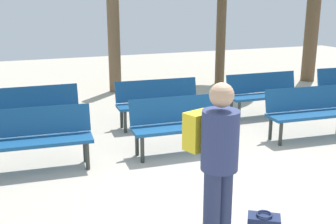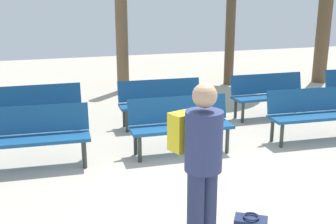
{
  "view_description": "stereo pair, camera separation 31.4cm",
  "coord_description": "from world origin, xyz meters",
  "px_view_note": "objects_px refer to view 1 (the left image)",
  "views": [
    {
      "loc": [
        -2.42,
        -4.01,
        2.33
      ],
      "look_at": [
        0.0,
        2.03,
        0.55
      ],
      "focal_mm": 43.85,
      "sensor_mm": 36.0,
      "label": 1
    },
    {
      "loc": [
        -2.13,
        -4.12,
        2.33
      ],
      "look_at": [
        0.0,
        2.03,
        0.55
      ],
      "focal_mm": 43.85,
      "sensor_mm": 36.0,
      "label": 2
    }
  ],
  "objects_px": {
    "bench_r0_c3": "(310,109)",
    "visitor_with_backpack": "(217,159)",
    "bench_r1_c3": "(264,92)",
    "tree_0": "(114,41)",
    "bench_r0_c1": "(34,135)",
    "bench_r0_c2": "(181,121)",
    "bench_r1_c2": "(158,100)",
    "tree_1": "(311,31)",
    "bench_r1_c1": "(33,109)"
  },
  "relations": [
    {
      "from": "bench_r0_c3",
      "to": "visitor_with_backpack",
      "type": "xyz_separation_m",
      "value": [
        -3.12,
        -2.38,
        0.43
      ]
    },
    {
      "from": "bench_r1_c3",
      "to": "visitor_with_backpack",
      "type": "xyz_separation_m",
      "value": [
        -3.21,
        -3.87,
        0.43
      ]
    },
    {
      "from": "bench_r1_c3",
      "to": "tree_0",
      "type": "distance_m",
      "value": 4.17
    },
    {
      "from": "bench_r0_c3",
      "to": "tree_0",
      "type": "relative_size",
      "value": 0.62
    },
    {
      "from": "tree_0",
      "to": "visitor_with_backpack",
      "type": "distance_m",
      "value": 7.35
    },
    {
      "from": "bench_r0_c3",
      "to": "bench_r1_c3",
      "type": "height_order",
      "value": "same"
    },
    {
      "from": "bench_r0_c1",
      "to": "visitor_with_backpack",
      "type": "xyz_separation_m",
      "value": [
        1.43,
        -2.68,
        0.43
      ]
    },
    {
      "from": "bench_r0_c2",
      "to": "bench_r0_c3",
      "type": "bearing_deg",
      "value": -0.51
    },
    {
      "from": "tree_0",
      "to": "visitor_with_backpack",
      "type": "relative_size",
      "value": 1.6
    },
    {
      "from": "bench_r0_c2",
      "to": "visitor_with_backpack",
      "type": "bearing_deg",
      "value": -103.45
    },
    {
      "from": "bench_r1_c3",
      "to": "tree_0",
      "type": "relative_size",
      "value": 0.61
    },
    {
      "from": "bench_r0_c2",
      "to": "tree_0",
      "type": "xyz_separation_m",
      "value": [
        0.18,
        4.74,
        0.81
      ]
    },
    {
      "from": "bench_r0_c1",
      "to": "bench_r1_c2",
      "type": "xyz_separation_m",
      "value": [
        2.36,
        1.32,
        0.0
      ]
    },
    {
      "from": "bench_r0_c3",
      "to": "bench_r1_c3",
      "type": "relative_size",
      "value": 1.01
    },
    {
      "from": "bench_r0_c1",
      "to": "bench_r1_c2",
      "type": "bearing_deg",
      "value": 33.98
    },
    {
      "from": "bench_r1_c2",
      "to": "tree_1",
      "type": "height_order",
      "value": "tree_1"
    },
    {
      "from": "bench_r0_c1",
      "to": "tree_1",
      "type": "bearing_deg",
      "value": 30.68
    },
    {
      "from": "tree_0",
      "to": "bench_r1_c2",
      "type": "bearing_deg",
      "value": -90.34
    },
    {
      "from": "bench_r0_c2",
      "to": "bench_r1_c1",
      "type": "relative_size",
      "value": 1.01
    },
    {
      "from": "bench_r0_c1",
      "to": "tree_1",
      "type": "relative_size",
      "value": 0.56
    },
    {
      "from": "bench_r0_c2",
      "to": "bench_r1_c1",
      "type": "distance_m",
      "value": 2.68
    },
    {
      "from": "bench_r1_c3",
      "to": "bench_r0_c1",
      "type": "bearing_deg",
      "value": -163.65
    },
    {
      "from": "bench_r0_c1",
      "to": "tree_0",
      "type": "relative_size",
      "value": 0.62
    },
    {
      "from": "bench_r0_c1",
      "to": "bench_r0_c3",
      "type": "bearing_deg",
      "value": 0.95
    },
    {
      "from": "tree_0",
      "to": "visitor_with_backpack",
      "type": "bearing_deg",
      "value": -97.43
    },
    {
      "from": "bench_r1_c1",
      "to": "visitor_with_backpack",
      "type": "relative_size",
      "value": 0.98
    },
    {
      "from": "bench_r0_c1",
      "to": "visitor_with_backpack",
      "type": "relative_size",
      "value": 0.99
    },
    {
      "from": "visitor_with_backpack",
      "to": "bench_r0_c3",
      "type": "bearing_deg",
      "value": -161.47
    },
    {
      "from": "bench_r0_c2",
      "to": "visitor_with_backpack",
      "type": "relative_size",
      "value": 0.99
    },
    {
      "from": "bench_r1_c2",
      "to": "bench_r1_c3",
      "type": "xyz_separation_m",
      "value": [
        2.28,
        -0.13,
        0.0
      ]
    },
    {
      "from": "bench_r0_c1",
      "to": "bench_r1_c1",
      "type": "xyz_separation_m",
      "value": [
        0.1,
        1.53,
        0.0
      ]
    },
    {
      "from": "bench_r1_c3",
      "to": "tree_1",
      "type": "height_order",
      "value": "tree_1"
    },
    {
      "from": "bench_r1_c1",
      "to": "bench_r1_c3",
      "type": "xyz_separation_m",
      "value": [
        4.54,
        -0.34,
        0.0
      ]
    },
    {
      "from": "bench_r1_c2",
      "to": "bench_r0_c3",
      "type": "bearing_deg",
      "value": -32.64
    },
    {
      "from": "bench_r0_c3",
      "to": "bench_r1_c2",
      "type": "distance_m",
      "value": 2.73
    },
    {
      "from": "bench_r1_c1",
      "to": "bench_r1_c3",
      "type": "height_order",
      "value": "same"
    },
    {
      "from": "bench_r0_c2",
      "to": "tree_0",
      "type": "relative_size",
      "value": 0.62
    },
    {
      "from": "bench_r1_c1",
      "to": "bench_r0_c2",
      "type": "bearing_deg",
      "value": -36.56
    },
    {
      "from": "tree_1",
      "to": "bench_r1_c2",
      "type": "bearing_deg",
      "value": -155.5
    },
    {
      "from": "bench_r0_c3",
      "to": "tree_1",
      "type": "bearing_deg",
      "value": 54.79
    },
    {
      "from": "bench_r0_c3",
      "to": "bench_r0_c1",
      "type": "bearing_deg",
      "value": -179.13
    },
    {
      "from": "bench_r1_c2",
      "to": "bench_r1_c3",
      "type": "distance_m",
      "value": 2.29
    },
    {
      "from": "bench_r1_c2",
      "to": "visitor_with_backpack",
      "type": "xyz_separation_m",
      "value": [
        -0.93,
        -4.0,
        0.43
      ]
    },
    {
      "from": "bench_r1_c2",
      "to": "tree_1",
      "type": "distance_m",
      "value": 6.38
    },
    {
      "from": "bench_r1_c1",
      "to": "bench_r1_c3",
      "type": "bearing_deg",
      "value": -2.22
    },
    {
      "from": "bench_r1_c1",
      "to": "tree_0",
      "type": "xyz_separation_m",
      "value": [
        2.28,
        3.07,
        0.81
      ]
    },
    {
      "from": "bench_r0_c1",
      "to": "bench_r0_c3",
      "type": "xyz_separation_m",
      "value": [
        4.55,
        -0.3,
        0.0
      ]
    },
    {
      "from": "tree_0",
      "to": "tree_1",
      "type": "bearing_deg",
      "value": -6.65
    },
    {
      "from": "bench_r1_c2",
      "to": "tree_0",
      "type": "height_order",
      "value": "tree_0"
    },
    {
      "from": "bench_r0_c1",
      "to": "tree_0",
      "type": "height_order",
      "value": "tree_0"
    }
  ]
}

